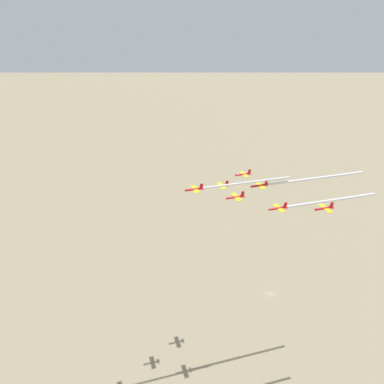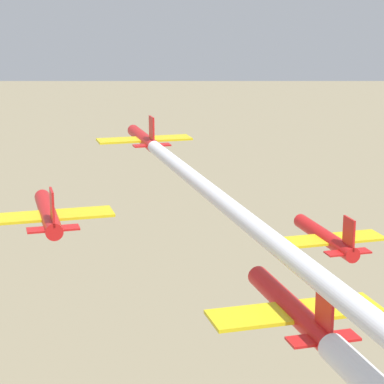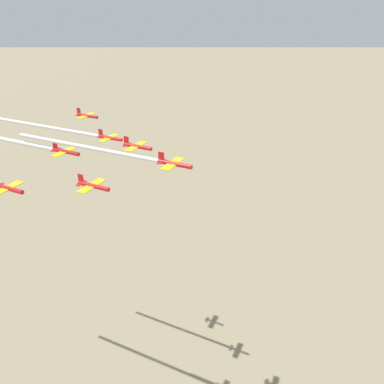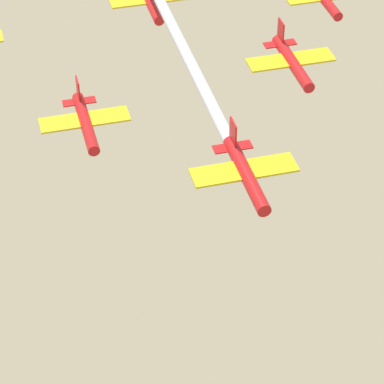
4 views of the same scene
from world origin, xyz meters
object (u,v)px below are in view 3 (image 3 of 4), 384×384
jet_1 (137,146)px  jet_2 (92,186)px  jet_0 (174,164)px  jet_3 (109,138)px  jet_5 (8,188)px  jet_4 (65,152)px  jet_6 (87,116)px

jet_1 → jet_2: (9.13, -14.84, -2.89)m
jet_0 → jet_3: bearing=-120.5°
jet_5 → jet_4: bearing=-180.0°
jet_4 → jet_5: jet_4 is taller
jet_0 → jet_4: (-25.22, -15.53, -2.21)m
jet_0 → jet_4: size_ratio=1.00×
jet_2 → jet_3: 30.04m
jet_5 → jet_6: bearing=-161.2°
jet_2 → jet_6: bearing=-139.6°
jet_1 → jet_2: 17.66m
jet_1 → jet_3: (-17.18, -0.35, -2.80)m
jet_1 → jet_5: (1.09, -30.02, -2.68)m
jet_0 → jet_6: bearing=-120.5°
jet_5 → jet_2: bearing=120.5°
jet_1 → jet_3: 17.41m
jet_3 → jet_5: (18.27, -29.67, 0.12)m
jet_6 → jet_4: bearing=29.5°
jet_0 → jet_3: 34.63m
jet_2 → jet_5: (-8.04, -15.18, 0.21)m
jet_1 → jet_2: jet_1 is taller
jet_4 → jet_5: (9.13, -14.84, -1.92)m
jet_0 → jet_5: jet_0 is taller
jet_3 → jet_5: size_ratio=1.00×
jet_2 → jet_4: (-17.18, -0.35, 2.14)m
jet_5 → jet_6: 46.06m
jet_0 → jet_3: size_ratio=1.00×
jet_2 → jet_4: 17.31m
jet_1 → jet_5: 30.16m
jet_0 → jet_4: jet_0 is taller
jet_2 → jet_5: size_ratio=1.00×
jet_1 → jet_3: size_ratio=1.00×
jet_0 → jet_2: size_ratio=1.00×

